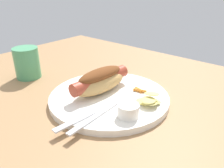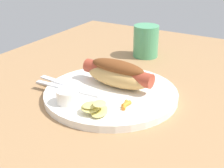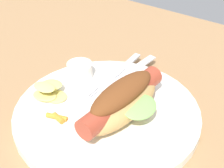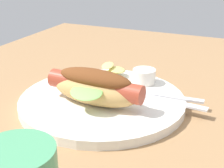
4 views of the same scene
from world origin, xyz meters
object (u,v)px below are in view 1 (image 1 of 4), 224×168
(hot_dog, at_px, (100,81))
(knife, at_px, (86,116))
(sauce_ramekin, at_px, (128,110))
(fork, at_px, (96,116))
(chips_pile, at_px, (149,100))
(plate, at_px, (107,98))
(drinking_cup, at_px, (27,63))
(carrot_garnish, at_px, (139,90))

(hot_dog, distance_m, knife, 0.12)
(sauce_ramekin, xyz_separation_m, fork, (-0.05, -0.05, -0.01))
(hot_dog, height_order, chips_pile, hot_dog)
(hot_dog, relative_size, sauce_ramekin, 3.84)
(plate, relative_size, drinking_cup, 3.17)
(hot_dog, relative_size, knife, 1.13)
(plate, xyz_separation_m, hot_dog, (-0.03, 0.00, 0.04))
(knife, xyz_separation_m, chips_pile, (0.07, 0.13, 0.01))
(sauce_ramekin, xyz_separation_m, drinking_cup, (-0.39, -0.00, 0.02))
(knife, xyz_separation_m, carrot_garnish, (0.02, 0.17, 0.00))
(chips_pile, bearing_deg, hot_dog, -168.03)
(fork, bearing_deg, plate, 25.19)
(plate, distance_m, fork, 0.10)
(hot_dog, bearing_deg, drinking_cup, 103.88)
(fork, bearing_deg, knife, 124.98)
(plate, distance_m, chips_pile, 0.11)
(drinking_cup, bearing_deg, hot_dog, 10.31)
(hot_dog, xyz_separation_m, drinking_cup, (-0.26, -0.05, 0.00))
(knife, height_order, chips_pile, chips_pile)
(fork, bearing_deg, sauce_ramekin, -50.77)
(knife, relative_size, drinking_cup, 1.65)
(fork, bearing_deg, hot_dog, 36.37)
(plate, relative_size, chips_pile, 4.55)
(plate, distance_m, carrot_garnish, 0.09)
(knife, distance_m, drinking_cup, 0.33)
(knife, relative_size, carrot_garnish, 4.44)
(hot_dog, relative_size, fork, 1.05)
(sauce_ramekin, bearing_deg, plate, 156.22)
(fork, distance_m, knife, 0.02)
(fork, xyz_separation_m, drinking_cup, (-0.34, 0.04, 0.03))
(knife, xyz_separation_m, drinking_cup, (-0.32, 0.06, 0.03))
(hot_dog, distance_m, sauce_ramekin, 0.13)
(knife, bearing_deg, fork, -46.61)
(fork, height_order, carrot_garnish, carrot_garnish)
(plate, relative_size, knife, 1.92)
(chips_pile, bearing_deg, sauce_ramekin, -94.56)
(fork, relative_size, chips_pile, 2.56)
(fork, relative_size, carrot_garnish, 4.79)
(fork, xyz_separation_m, chips_pile, (0.06, 0.12, 0.01))
(hot_dog, distance_m, chips_pile, 0.14)
(carrot_garnish, bearing_deg, hot_dog, -139.54)
(knife, relative_size, chips_pile, 2.37)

